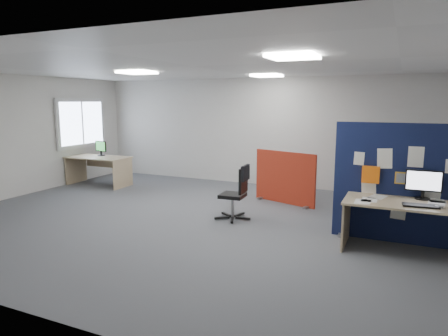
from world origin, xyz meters
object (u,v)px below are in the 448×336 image
at_px(monitor_second, 101,148).
at_px(navy_divider, 409,185).
at_px(main_desk, 417,214).
at_px(red_divider, 285,178).
at_px(second_desk, 100,163).
at_px(monitor_main, 424,183).
at_px(office_chair, 238,189).

bearing_deg(monitor_second, navy_divider, 1.90).
xyz_separation_m(navy_divider, monitor_second, (-7.21, 1.62, 0.04)).
relative_size(main_desk, red_divider, 1.39).
bearing_deg(red_divider, second_desk, -159.93).
bearing_deg(monitor_main, main_desk, -106.38).
relative_size(navy_divider, second_desk, 1.38).
height_order(monitor_main, monitor_second, monitor_main).
height_order(main_desk, office_chair, office_chair).
bearing_deg(second_desk, main_desk, -14.13).
relative_size(second_desk, office_chair, 1.60).
bearing_deg(monitor_second, red_divider, 14.33).
relative_size(red_divider, office_chair, 1.41).
bearing_deg(navy_divider, office_chair, 178.05).
height_order(navy_divider, office_chair, navy_divider).
distance_m(main_desk, second_desk, 7.49).
distance_m(navy_divider, main_desk, 0.50).
relative_size(main_desk, monitor_main, 4.00).
bearing_deg(red_divider, main_desk, -20.08).
bearing_deg(monitor_second, second_desk, -52.54).
distance_m(red_divider, second_desk, 4.82).
xyz_separation_m(main_desk, monitor_main, (0.06, 0.22, 0.40)).
relative_size(main_desk, second_desk, 1.22).
bearing_deg(monitor_main, second_desk, 167.12).
bearing_deg(monitor_main, red_divider, 144.86).
xyz_separation_m(navy_divider, second_desk, (-7.15, 1.47, -0.35)).
distance_m(monitor_main, second_desk, 7.51).
relative_size(main_desk, monitor_second, 4.69).
xyz_separation_m(monitor_main, second_desk, (-7.32, 1.61, -0.41)).
bearing_deg(monitor_second, monitor_main, 1.23).
bearing_deg(office_chair, monitor_main, -7.45).
xyz_separation_m(navy_divider, main_desk, (0.11, -0.35, -0.33)).
distance_m(red_divider, office_chair, 1.57).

